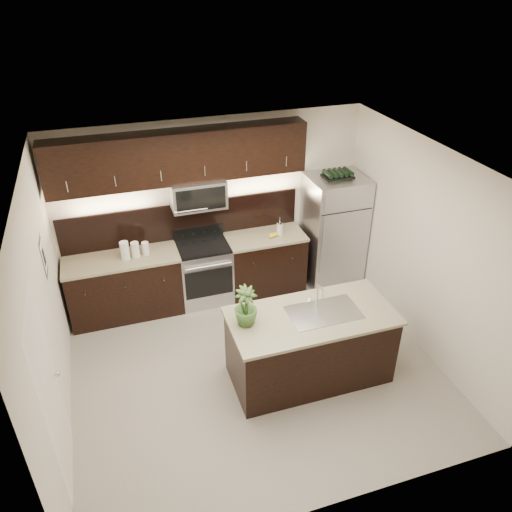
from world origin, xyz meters
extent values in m
plane|color=gray|center=(0.00, 0.00, 0.00)|extent=(4.50, 4.50, 0.00)
cube|color=beige|center=(0.00, 2.00, 1.35)|extent=(4.50, 0.02, 2.70)
cube|color=beige|center=(0.00, -2.00, 1.35)|extent=(4.50, 0.02, 2.70)
cube|color=beige|center=(-2.25, 0.00, 1.35)|extent=(0.02, 4.00, 2.70)
cube|color=beige|center=(2.25, 0.00, 1.35)|extent=(0.02, 4.00, 2.70)
cube|color=white|center=(0.00, 0.00, 2.70)|extent=(4.50, 4.00, 0.02)
cube|color=silver|center=(-2.23, -0.80, 1.01)|extent=(0.04, 0.80, 2.02)
sphere|color=silver|center=(-2.20, -0.48, 1.00)|extent=(0.06, 0.06, 0.06)
cube|color=black|center=(-2.24, 0.75, 1.65)|extent=(0.01, 0.32, 0.46)
cube|color=white|center=(-2.23, 0.75, 1.65)|extent=(0.00, 0.24, 0.36)
cube|color=black|center=(-1.42, 1.69, 0.45)|extent=(1.57, 0.62, 0.90)
cube|color=black|center=(0.71, 1.69, 0.45)|extent=(1.16, 0.62, 0.90)
cube|color=#B2B2B7|center=(-0.25, 1.69, 0.45)|extent=(0.76, 0.62, 0.90)
cube|color=black|center=(-0.25, 1.69, 0.92)|extent=(0.76, 0.60, 0.03)
cube|color=beige|center=(-1.42, 1.69, 0.92)|extent=(1.59, 0.65, 0.04)
cube|color=beige|center=(0.71, 1.69, 0.92)|extent=(1.18, 0.65, 0.04)
cube|color=black|center=(-0.46, 1.99, 1.22)|extent=(3.49, 0.02, 0.56)
cube|color=#B2B2B7|center=(-0.25, 1.80, 1.70)|extent=(0.76, 0.40, 0.40)
cube|color=black|center=(-0.46, 1.83, 2.25)|extent=(3.49, 0.33, 0.70)
cube|color=black|center=(0.60, -0.31, 0.45)|extent=(1.90, 0.90, 0.90)
cube|color=beige|center=(0.60, -0.31, 0.92)|extent=(1.96, 0.96, 0.04)
cube|color=silver|center=(0.75, -0.31, 0.95)|extent=(0.84, 0.50, 0.01)
cylinder|color=silver|center=(0.75, -0.10, 1.06)|extent=(0.03, 0.03, 0.24)
cylinder|color=silver|center=(0.75, -0.17, 1.21)|extent=(0.02, 0.14, 0.02)
cylinder|color=silver|center=(0.75, -0.24, 1.16)|extent=(0.02, 0.02, 0.10)
cube|color=#B2B2B7|center=(1.80, 1.63, 0.88)|extent=(0.85, 0.77, 1.76)
cube|color=black|center=(1.80, 1.63, 1.77)|extent=(0.43, 0.27, 0.03)
cylinder|color=black|center=(1.63, 1.63, 1.82)|extent=(0.07, 0.25, 0.07)
cylinder|color=black|center=(1.72, 1.63, 1.82)|extent=(0.07, 0.25, 0.07)
cylinder|color=black|center=(1.80, 1.63, 1.82)|extent=(0.07, 0.25, 0.07)
cylinder|color=black|center=(1.88, 1.63, 1.82)|extent=(0.07, 0.25, 0.07)
cylinder|color=black|center=(1.97, 1.63, 1.82)|extent=(0.07, 0.25, 0.07)
imported|color=#335421|center=(-0.18, -0.23, 1.18)|extent=(0.35, 0.35, 0.48)
cylinder|color=silver|center=(-1.34, 1.64, 1.07)|extent=(0.12, 0.12, 0.26)
cylinder|color=silver|center=(-1.20, 1.66, 1.05)|extent=(0.11, 0.11, 0.22)
cylinder|color=silver|center=(-1.06, 1.68, 1.03)|extent=(0.10, 0.10, 0.19)
cylinder|color=silver|center=(0.92, 1.64, 1.04)|extent=(0.10, 0.10, 0.19)
cylinder|color=silver|center=(0.92, 1.64, 1.14)|extent=(0.10, 0.10, 0.02)
cylinder|color=silver|center=(0.92, 1.64, 1.19)|extent=(0.01, 0.01, 0.08)
ellipsoid|color=gold|center=(0.76, 1.61, 0.97)|extent=(0.20, 0.17, 0.05)
camera|label=1|loc=(-1.45, -4.52, 4.52)|focal=35.00mm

